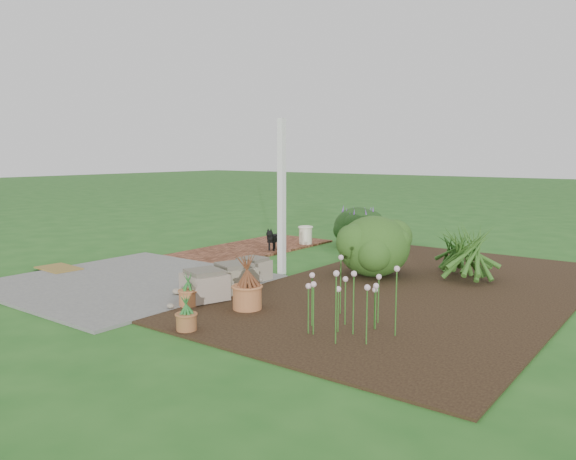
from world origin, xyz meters
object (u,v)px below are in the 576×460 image
Objects in this scene: stone_trough_near at (205,286)px; black_dog at (273,238)px; cream_ceramic_urn at (306,235)px; evergreen_shrub at (374,244)px.

black_dog reaches higher than stone_trough_near.
cream_ceramic_urn is 0.32× the size of evergreen_shrub.
evergreen_shrub reaches higher than stone_trough_near.
stone_trough_near is at bearing -70.86° from cream_ceramic_urn.
black_dog is 0.42× the size of evergreen_shrub.
evergreen_shrub is at bearing -27.63° from black_dog.
black_dog is at bearing 114.99° from stone_trough_near.
evergreen_shrub is at bearing -34.62° from cream_ceramic_urn.
cream_ceramic_urn is at bearing 75.11° from black_dog.
stone_trough_near is 3.87m from black_dog.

